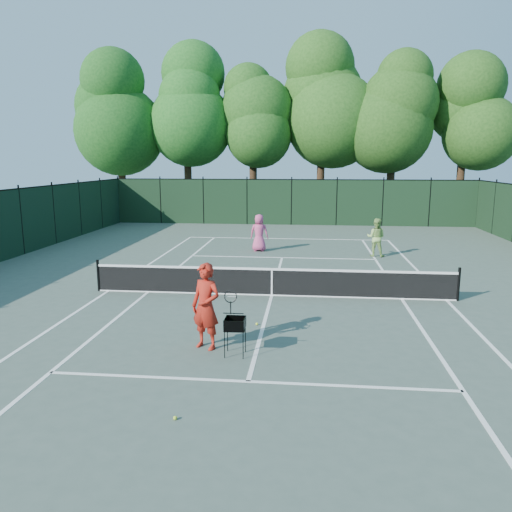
# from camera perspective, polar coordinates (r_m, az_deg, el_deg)

# --- Properties ---
(ground) EXTENTS (90.00, 90.00, 0.00)m
(ground) POSITION_cam_1_polar(r_m,az_deg,el_deg) (16.18, 1.81, -4.54)
(ground) COLOR #455448
(ground) RESTS_ON ground
(sideline_doubles_left) EXTENTS (0.10, 23.77, 0.01)m
(sideline_doubles_left) POSITION_cam_1_polar(r_m,az_deg,el_deg) (17.43, -16.52, -3.85)
(sideline_doubles_left) COLOR white
(sideline_doubles_left) RESTS_ON ground
(sideline_doubles_right) EXTENTS (0.10, 23.77, 0.01)m
(sideline_doubles_right) POSITION_cam_1_polar(r_m,az_deg,el_deg) (16.72, 20.97, -4.76)
(sideline_doubles_right) COLOR white
(sideline_doubles_right) RESTS_ON ground
(sideline_singles_left) EXTENTS (0.10, 23.77, 0.01)m
(sideline_singles_left) POSITION_cam_1_polar(r_m,az_deg,el_deg) (16.96, -12.23, -4.05)
(sideline_singles_left) COLOR white
(sideline_singles_left) RESTS_ON ground
(sideline_singles_right) EXTENTS (0.10, 23.77, 0.01)m
(sideline_singles_right) POSITION_cam_1_polar(r_m,az_deg,el_deg) (16.41, 16.34, -4.75)
(sideline_singles_right) COLOR white
(sideline_singles_right) RESTS_ON ground
(baseline_far) EXTENTS (10.97, 0.10, 0.01)m
(baseline_far) POSITION_cam_1_polar(r_m,az_deg,el_deg) (27.79, 3.60, 1.99)
(baseline_far) COLOR white
(baseline_far) RESTS_ON ground
(service_line_near) EXTENTS (8.23, 0.10, 0.01)m
(service_line_near) POSITION_cam_1_polar(r_m,az_deg,el_deg) (10.18, -0.91, -14.14)
(service_line_near) COLOR white
(service_line_near) RESTS_ON ground
(service_line_far) EXTENTS (8.23, 0.10, 0.01)m
(service_line_far) POSITION_cam_1_polar(r_m,az_deg,el_deg) (22.40, 3.00, -0.18)
(service_line_far) COLOR white
(service_line_far) RESTS_ON ground
(center_service_line) EXTENTS (0.10, 12.80, 0.01)m
(center_service_line) POSITION_cam_1_polar(r_m,az_deg,el_deg) (16.18, 1.81, -4.53)
(center_service_line) COLOR white
(center_service_line) RESTS_ON ground
(tennis_net) EXTENTS (11.69, 0.09, 1.06)m
(tennis_net) POSITION_cam_1_polar(r_m,az_deg,el_deg) (16.06, 1.82, -2.90)
(tennis_net) COLOR black
(tennis_net) RESTS_ON ground
(fence_far) EXTENTS (24.00, 0.05, 3.00)m
(fence_far) POSITION_cam_1_polar(r_m,az_deg,el_deg) (33.69, 4.07, 6.12)
(fence_far) COLOR black
(fence_far) RESTS_ON ground
(tree_0) EXTENTS (6.40, 6.40, 13.14)m
(tree_0) POSITION_cam_1_polar(r_m,az_deg,el_deg) (39.83, -15.44, 16.10)
(tree_0) COLOR black
(tree_0) RESTS_ON ground
(tree_1) EXTENTS (6.80, 6.80, 13.98)m
(tree_1) POSITION_cam_1_polar(r_m,az_deg,el_deg) (38.89, -8.00, 17.30)
(tree_1) COLOR black
(tree_1) RESTS_ON ground
(tree_2) EXTENTS (6.00, 6.00, 12.40)m
(tree_2) POSITION_cam_1_polar(r_m,az_deg,el_deg) (37.73, -0.34, 16.13)
(tree_2) COLOR black
(tree_2) RESTS_ON ground
(tree_3) EXTENTS (7.00, 7.00, 14.45)m
(tree_3) POSITION_cam_1_polar(r_m,az_deg,el_deg) (38.15, 7.62, 17.91)
(tree_3) COLOR black
(tree_3) RESTS_ON ground
(tree_4) EXTENTS (6.20, 6.20, 12.97)m
(tree_4) POSITION_cam_1_polar(r_m,az_deg,el_deg) (37.81, 15.53, 16.37)
(tree_4) COLOR black
(tree_4) RESTS_ON ground
(tree_5) EXTENTS (5.80, 5.80, 12.23)m
(tree_5) POSITION_cam_1_polar(r_m,az_deg,el_deg) (39.34, 22.83, 15.06)
(tree_5) COLOR black
(tree_5) RESTS_ON ground
(coach) EXTENTS (1.14, 0.74, 2.01)m
(coach) POSITION_cam_1_polar(r_m,az_deg,el_deg) (11.57, -5.73, -5.74)
(coach) COLOR #A81E13
(coach) RESTS_ON ground
(player_pink) EXTENTS (0.89, 0.60, 1.78)m
(player_pink) POSITION_cam_1_polar(r_m,az_deg,el_deg) (23.85, 0.36, 2.68)
(player_pink) COLOR #C54578
(player_pink) RESTS_ON ground
(player_green) EXTENTS (0.98, 0.85, 1.73)m
(player_green) POSITION_cam_1_polar(r_m,az_deg,el_deg) (23.20, 13.55, 2.08)
(player_green) COLOR #91BA5D
(player_green) RESTS_ON ground
(ball_hopper) EXTENTS (0.49, 0.49, 0.87)m
(ball_hopper) POSITION_cam_1_polar(r_m,az_deg,el_deg) (11.19, -2.42, -7.78)
(ball_hopper) COLOR black
(ball_hopper) RESTS_ON ground
(loose_ball_near_cart) EXTENTS (0.07, 0.07, 0.07)m
(loose_ball_near_cart) POSITION_cam_1_polar(r_m,az_deg,el_deg) (8.95, -9.22, -17.80)
(loose_ball_near_cart) COLOR #BBDF2D
(loose_ball_near_cart) RESTS_ON ground
(loose_ball_midcourt) EXTENTS (0.07, 0.07, 0.07)m
(loose_ball_midcourt) POSITION_cam_1_polar(r_m,az_deg,el_deg) (13.35, 0.09, -7.77)
(loose_ball_midcourt) COLOR #DEEE30
(loose_ball_midcourt) RESTS_ON ground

